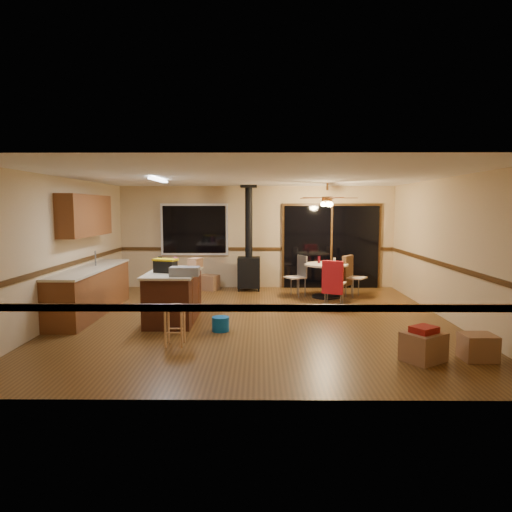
{
  "coord_description": "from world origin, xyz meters",
  "views": [
    {
      "loc": [
        0.07,
        -8.18,
        2.04
      ],
      "look_at": [
        0.0,
        0.3,
        1.15
      ],
      "focal_mm": 32.0,
      "sensor_mm": 36.0,
      "label": 1
    }
  ],
  "objects_px": {
    "dining_table": "(326,274)",
    "bar_stool": "(175,325)",
    "kitchen_island": "(174,296)",
    "toolbox_grey": "(185,271)",
    "chair_left": "(299,271)",
    "blue_bucket": "(221,324)",
    "toolbox_black": "(165,267)",
    "box_corner_a": "(423,347)",
    "box_corner_b": "(478,347)",
    "wood_stove": "(249,261)",
    "chair_near": "(333,277)",
    "box_under_window": "(209,282)",
    "chair_right": "(349,271)"
  },
  "relations": [
    {
      "from": "dining_table",
      "to": "bar_stool",
      "type": "bearing_deg",
      "value": -126.98
    },
    {
      "from": "kitchen_island",
      "to": "toolbox_grey",
      "type": "distance_m",
      "value": 0.82
    },
    {
      "from": "chair_left",
      "to": "blue_bucket",
      "type": "bearing_deg",
      "value": -117.13
    },
    {
      "from": "toolbox_black",
      "to": "box_corner_a",
      "type": "xyz_separation_m",
      "value": [
        3.88,
        -2.07,
        -0.81
      ]
    },
    {
      "from": "chair_left",
      "to": "box_corner_b",
      "type": "relative_size",
      "value": 1.25
    },
    {
      "from": "wood_stove",
      "to": "chair_near",
      "type": "distance_m",
      "value": 2.53
    },
    {
      "from": "wood_stove",
      "to": "box_under_window",
      "type": "bearing_deg",
      "value": 177.17
    },
    {
      "from": "wood_stove",
      "to": "chair_right",
      "type": "bearing_deg",
      "value": -17.76
    },
    {
      "from": "chair_near",
      "to": "box_corner_b",
      "type": "relative_size",
      "value": 1.61
    },
    {
      "from": "box_under_window",
      "to": "box_corner_b",
      "type": "distance_m",
      "value": 6.76
    },
    {
      "from": "dining_table",
      "to": "chair_left",
      "type": "height_order",
      "value": "chair_left"
    },
    {
      "from": "kitchen_island",
      "to": "box_corner_b",
      "type": "distance_m",
      "value": 5.02
    },
    {
      "from": "bar_stool",
      "to": "chair_left",
      "type": "xyz_separation_m",
      "value": [
        2.18,
        3.84,
        0.29
      ]
    },
    {
      "from": "chair_left",
      "to": "box_corner_a",
      "type": "distance_m",
      "value": 4.71
    },
    {
      "from": "bar_stool",
      "to": "box_corner_b",
      "type": "distance_m",
      "value": 4.26
    },
    {
      "from": "bar_stool",
      "to": "chair_left",
      "type": "relative_size",
      "value": 1.11
    },
    {
      "from": "wood_stove",
      "to": "chair_near",
      "type": "relative_size",
      "value": 3.6
    },
    {
      "from": "toolbox_grey",
      "to": "box_under_window",
      "type": "bearing_deg",
      "value": 90.17
    },
    {
      "from": "bar_stool",
      "to": "chair_near",
      "type": "bearing_deg",
      "value": 45.27
    },
    {
      "from": "toolbox_black",
      "to": "dining_table",
      "type": "distance_m",
      "value": 3.97
    },
    {
      "from": "box_corner_b",
      "to": "bar_stool",
      "type": "bearing_deg",
      "value": 171.57
    },
    {
      "from": "chair_left",
      "to": "chair_right",
      "type": "xyz_separation_m",
      "value": [
        1.15,
        0.0,
        0.01
      ]
    },
    {
      "from": "kitchen_island",
      "to": "bar_stool",
      "type": "relative_size",
      "value": 2.79
    },
    {
      "from": "toolbox_black",
      "to": "box_under_window",
      "type": "bearing_deg",
      "value": 83.01
    },
    {
      "from": "chair_near",
      "to": "box_corner_a",
      "type": "xyz_separation_m",
      "value": [
        0.66,
        -3.51,
        -0.4
      ]
    },
    {
      "from": "bar_stool",
      "to": "box_corner_b",
      "type": "relative_size",
      "value": 1.39
    },
    {
      "from": "chair_left",
      "to": "chair_right",
      "type": "height_order",
      "value": "same"
    },
    {
      "from": "wood_stove",
      "to": "toolbox_grey",
      "type": "distance_m",
      "value": 3.75
    },
    {
      "from": "box_corner_b",
      "to": "wood_stove",
      "type": "bearing_deg",
      "value": 121.68
    },
    {
      "from": "dining_table",
      "to": "chair_right",
      "type": "bearing_deg",
      "value": 15.44
    },
    {
      "from": "blue_bucket",
      "to": "wood_stove",
      "type": "bearing_deg",
      "value": 84.25
    },
    {
      "from": "wood_stove",
      "to": "bar_stool",
      "type": "bearing_deg",
      "value": -102.23
    },
    {
      "from": "chair_left",
      "to": "box_under_window",
      "type": "relative_size",
      "value": 1.16
    },
    {
      "from": "kitchen_island",
      "to": "bar_stool",
      "type": "xyz_separation_m",
      "value": [
        0.3,
        -1.54,
        -0.15
      ]
    },
    {
      "from": "toolbox_black",
      "to": "box_corner_a",
      "type": "bearing_deg",
      "value": -28.08
    },
    {
      "from": "chair_left",
      "to": "box_corner_a",
      "type": "height_order",
      "value": "chair_left"
    },
    {
      "from": "box_corner_b",
      "to": "chair_right",
      "type": "bearing_deg",
      "value": 101.22
    },
    {
      "from": "dining_table",
      "to": "chair_right",
      "type": "height_order",
      "value": "chair_right"
    },
    {
      "from": "box_corner_b",
      "to": "toolbox_grey",
      "type": "bearing_deg",
      "value": 159.05
    },
    {
      "from": "toolbox_black",
      "to": "bar_stool",
      "type": "bearing_deg",
      "value": -73.4
    },
    {
      "from": "wood_stove",
      "to": "blue_bucket",
      "type": "xyz_separation_m",
      "value": [
        -0.38,
        -3.8,
        -0.61
      ]
    },
    {
      "from": "kitchen_island",
      "to": "toolbox_black",
      "type": "height_order",
      "value": "toolbox_black"
    },
    {
      "from": "toolbox_grey",
      "to": "chair_left",
      "type": "relative_size",
      "value": 0.91
    },
    {
      "from": "kitchen_island",
      "to": "chair_left",
      "type": "xyz_separation_m",
      "value": [
        2.48,
        2.3,
        0.14
      ]
    },
    {
      "from": "blue_bucket",
      "to": "dining_table",
      "type": "xyz_separation_m",
      "value": [
        2.17,
        2.9,
        0.42
      ]
    },
    {
      "from": "wood_stove",
      "to": "box_corner_a",
      "type": "xyz_separation_m",
      "value": [
        2.47,
        -5.27,
        -0.54
      ]
    },
    {
      "from": "dining_table",
      "to": "chair_left",
      "type": "bearing_deg",
      "value": 166.32
    },
    {
      "from": "chair_right",
      "to": "box_under_window",
      "type": "relative_size",
      "value": 1.5
    },
    {
      "from": "chair_near",
      "to": "box_corner_b",
      "type": "distance_m",
      "value": 3.76
    },
    {
      "from": "toolbox_grey",
      "to": "toolbox_black",
      "type": "height_order",
      "value": "toolbox_black"
    }
  ]
}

